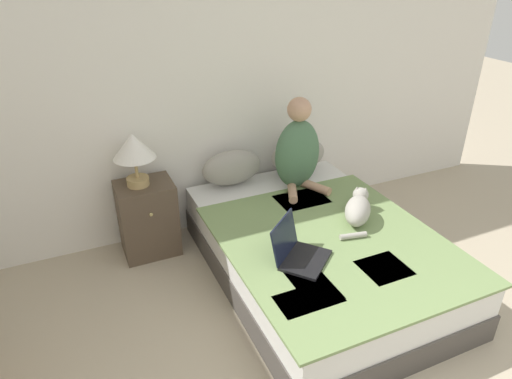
# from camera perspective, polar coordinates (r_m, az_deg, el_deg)

# --- Properties ---
(wall_back) EXTENTS (5.67, 0.05, 2.55)m
(wall_back) POSITION_cam_1_polar(r_m,az_deg,el_deg) (3.76, -3.95, 13.57)
(wall_back) COLOR white
(wall_back) RESTS_ON ground_plane
(bed) EXTENTS (1.44, 2.05, 0.44)m
(bed) POSITION_cam_1_polar(r_m,az_deg,el_deg) (3.42, 7.67, -7.86)
(bed) COLOR #4C4742
(bed) RESTS_ON ground_plane
(pillow_near) EXTENTS (0.52, 0.21, 0.30)m
(pillow_near) POSITION_cam_1_polar(r_m,az_deg,el_deg) (3.80, -3.04, 2.75)
(pillow_near) COLOR gray
(pillow_near) RESTS_ON bed
(pillow_far) EXTENTS (0.52, 0.21, 0.30)m
(pillow_far) POSITION_cam_1_polar(r_m,az_deg,el_deg) (4.05, 5.30, 4.28)
(pillow_far) COLOR gray
(pillow_far) RESTS_ON bed
(person_sitting) EXTENTS (0.39, 0.38, 0.76)m
(person_sitting) POSITION_cam_1_polar(r_m,az_deg,el_deg) (3.69, 5.25, 4.84)
(person_sitting) COLOR #476B4C
(person_sitting) RESTS_ON bed
(cat_tabby) EXTENTS (0.43, 0.42, 0.19)m
(cat_tabby) POSITION_cam_1_polar(r_m,az_deg,el_deg) (3.38, 12.64, -2.36)
(cat_tabby) COLOR #A8A399
(cat_tabby) RESTS_ON bed
(laptop_open) EXTENTS (0.45, 0.45, 0.26)m
(laptop_open) POSITION_cam_1_polar(r_m,az_deg,el_deg) (2.93, 5.28, -7.79)
(laptop_open) COLOR black
(laptop_open) RESTS_ON bed
(nightstand) EXTENTS (0.43, 0.37, 0.61)m
(nightstand) POSITION_cam_1_polar(r_m,az_deg,el_deg) (3.72, -13.36, -3.52)
(nightstand) COLOR brown
(nightstand) RESTS_ON ground_plane
(table_lamp) EXTENTS (0.31, 0.31, 0.41)m
(table_lamp) POSITION_cam_1_polar(r_m,az_deg,el_deg) (3.45, -15.04, 4.88)
(table_lamp) COLOR tan
(table_lamp) RESTS_ON nightstand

